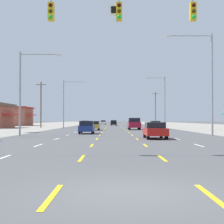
{
  "coord_description": "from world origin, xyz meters",
  "views": [
    {
      "loc": [
        -0.43,
        -8.12,
        1.68
      ],
      "look_at": [
        -0.69,
        78.56,
        3.61
      ],
      "focal_mm": 55.53,
      "sensor_mm": 36.0,
      "label": 1
    }
  ],
  "objects": [
    {
      "name": "sedan_inner_left_distant_b",
      "position": [
        -3.54,
        115.28,
        0.76
      ],
      "size": [
        1.8,
        4.5,
        1.46
      ],
      "color": "white",
      "rests_on": "ground"
    },
    {
      "name": "lot_apron_left",
      "position": [
        -24.75,
        66.0,
        0.0
      ],
      "size": [
        28.0,
        440.0,
        0.01
      ],
      "primitive_type": "cube",
      "color": "gray",
      "rests_on": "ground"
    },
    {
      "name": "utility_pole_left_row_1",
      "position": [
        -15.43,
        64.75,
        5.03
      ],
      "size": [
        2.2,
        0.26,
        9.68
      ],
      "color": "brown",
      "rests_on": "ground"
    },
    {
      "name": "streetlight_left_row_1",
      "position": [
        -9.65,
        61.05,
        5.59
      ],
      "size": [
        4.59,
        0.26,
        9.54
      ],
      "color": "gray",
      "rests_on": "ground"
    },
    {
      "name": "lane_markings",
      "position": [
        0.0,
        104.5,
        0.01
      ],
      "size": [
        10.64,
        227.6,
        0.01
      ],
      "color": "white",
      "rests_on": "ground"
    },
    {
      "name": "streetlight_right_row_0",
      "position": [
        9.64,
        28.32,
        6.31
      ],
      "size": [
        5.02,
        0.26,
        10.84
      ],
      "color": "gray",
      "rests_on": "ground"
    },
    {
      "name": "suv_inner_right_midfar",
      "position": [
        3.3,
        50.17,
        1.03
      ],
      "size": [
        1.98,
        4.9,
        1.98
      ],
      "color": "maroon",
      "rests_on": "ground"
    },
    {
      "name": "streetlight_left_row_0",
      "position": [
        -9.64,
        28.32,
        5.23
      ],
      "size": [
        4.5,
        0.26,
        8.86
      ],
      "color": "gray",
      "rests_on": "ground"
    },
    {
      "name": "sedan_far_right_distant_a",
      "position": [
        7.11,
        98.98,
        0.76
      ],
      "size": [
        1.8,
        4.5,
        1.46
      ],
      "color": "#235B2D",
      "rests_on": "ground"
    },
    {
      "name": "streetlight_right_row_1",
      "position": [
        9.78,
        61.05,
        5.94
      ],
      "size": [
        3.98,
        0.26,
        10.35
      ],
      "color": "gray",
      "rests_on": "ground"
    },
    {
      "name": "signal_span_wire",
      "position": [
        0.41,
        9.46,
        5.25
      ],
      "size": [
        26.62,
        0.53,
        9.01
      ],
      "color": "brown",
      "rests_on": "ground"
    },
    {
      "name": "ground_plane",
      "position": [
        0.0,
        66.0,
        0.0
      ],
      "size": [
        572.0,
        572.0,
        0.0
      ],
      "primitive_type": "plane",
      "color": "#4C4C4F"
    },
    {
      "name": "sedan_far_left_farther",
      "position": [
        -7.05,
        77.51,
        0.76
      ],
      "size": [
        1.8,
        4.5,
        1.46
      ],
      "color": "black",
      "rests_on": "ground"
    },
    {
      "name": "sedan_inner_left_mid",
      "position": [
        -3.32,
        47.42,
        0.76
      ],
      "size": [
        1.8,
        4.5,
        1.46
      ],
      "color": "#B28C33",
      "rests_on": "ground"
    },
    {
      "name": "storefront_left_row_2",
      "position": [
        -28.76,
        89.73,
        2.66
      ],
      "size": [
        11.34,
        11.47,
        5.28
      ],
      "color": "#A35642",
      "rests_on": "ground"
    },
    {
      "name": "hatchback_center_turn_farthest",
      "position": [
        0.01,
        88.38,
        0.78
      ],
      "size": [
        1.72,
        3.9,
        1.54
      ],
      "color": "black",
      "rests_on": "ground"
    },
    {
      "name": "sedan_inner_right_nearest",
      "position": [
        3.38,
        22.56,
        0.76
      ],
      "size": [
        1.8,
        4.5,
        1.46
      ],
      "color": "red",
      "rests_on": "ground"
    },
    {
      "name": "hatchback_inner_left_near",
      "position": [
        -3.46,
        33.2,
        0.78
      ],
      "size": [
        1.72,
        3.9,
        1.54
      ],
      "color": "navy",
      "rests_on": "ground"
    },
    {
      "name": "utility_pole_right_row_2",
      "position": [
        13.28,
        100.79,
        5.44
      ],
      "size": [
        2.2,
        0.26,
        10.47
      ],
      "color": "brown",
      "rests_on": "ground"
    },
    {
      "name": "sedan_far_right_far",
      "position": [
        7.24,
        53.53,
        0.76
      ],
      "size": [
        1.8,
        4.5,
        1.46
      ],
      "color": "#235B2D",
      "rests_on": "ground"
    }
  ]
}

